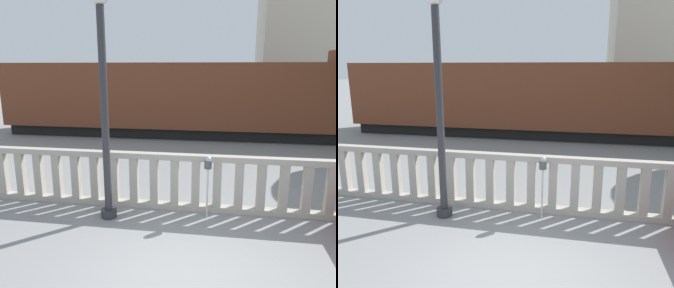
% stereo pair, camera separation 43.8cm
% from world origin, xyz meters
% --- Properties ---
extents(ground_plane, '(160.00, 160.00, 0.00)m').
position_xyz_m(ground_plane, '(0.00, 0.00, 0.00)').
color(ground_plane, gray).
extents(balustrade, '(13.30, 0.24, 1.42)m').
position_xyz_m(balustrade, '(0.00, 2.91, 0.71)').
color(balustrade, '#ADA599').
rests_on(balustrade, ground).
extents(lamppost, '(0.42, 0.42, 5.15)m').
position_xyz_m(lamppost, '(-2.00, 2.19, 2.99)').
color(lamppost, '#2D2D33').
rests_on(lamppost, ground).
extents(parking_meter, '(0.17, 0.17, 1.50)m').
position_xyz_m(parking_meter, '(0.30, 2.55, 1.21)').
color(parking_meter, silver).
rests_on(parking_meter, ground).
extents(train_near, '(19.29, 3.12, 4.29)m').
position_xyz_m(train_near, '(-0.73, 12.09, 1.94)').
color(train_near, black).
rests_on(train_near, ground).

